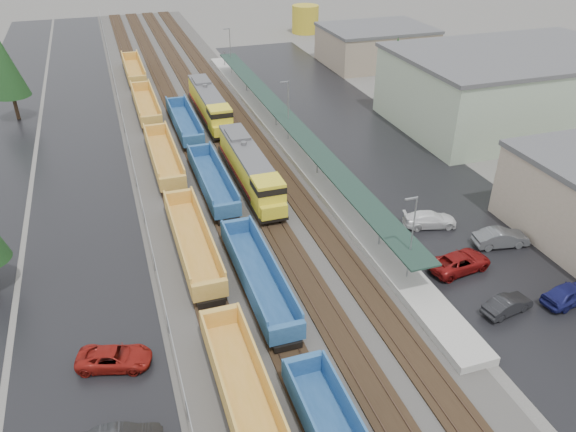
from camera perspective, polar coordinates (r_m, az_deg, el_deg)
name	(u,v)px	position (r m, az deg, el deg)	size (l,w,h in m)	color
ballast_strip	(198,125)	(77.34, -9.16, 9.15)	(20.00, 160.00, 0.08)	#302D2B
trackbed	(198,124)	(77.30, -9.16, 9.23)	(14.60, 160.00, 0.22)	black
west_parking_lot	(81,139)	(76.66, -20.30, 7.39)	(10.00, 160.00, 0.02)	black
east_commuter_lot	(358,135)	(73.72, 7.11, 8.20)	(16.00, 100.00, 0.02)	black
station_platform	(288,139)	(70.12, 0.02, 7.88)	(3.00, 80.00, 8.00)	#9E9B93
chainlink_fence	(124,126)	(74.55, -16.29, 8.77)	(0.08, 160.04, 2.02)	gray
industrial_buildings	(507,98)	(78.76, 21.35, 11.11)	(32.52, 75.30, 9.50)	gray
tree_west_far	(6,68)	(84.79, -26.75, 13.31)	(4.84, 4.84, 11.00)	#332316
tree_east	(396,63)	(82.38, 10.90, 15.04)	(4.40, 4.40, 10.00)	#332316
locomotive_lead	(250,169)	(58.81, -3.84, 4.78)	(2.79, 18.37, 4.16)	black
locomotive_trail	(210,105)	(77.83, -7.96, 11.11)	(2.79, 18.37, 4.16)	black
well_string_yellow	(176,194)	(57.08, -11.30, 2.22)	(2.79, 108.37, 2.47)	gold
well_string_blue	(258,277)	(44.42, -3.07, -6.19)	(2.68, 85.54, 2.38)	navy
storage_tank	(305,19)	(128.78, 1.76, 19.36)	(5.74, 5.74, 5.74)	gold
parked_car_west_c	(114,358)	(40.08, -17.22, -13.61)	(4.90, 2.26, 1.36)	maroon
parked_car_east_a	(507,305)	(45.51, 21.39, -8.41)	(4.13, 1.44, 1.36)	black
parked_car_east_b	(460,262)	(48.85, 17.04, -4.49)	(5.51, 2.54, 1.53)	maroon
parked_car_east_c	(430,220)	(54.24, 14.21, -0.35)	(5.02, 2.04, 1.46)	white
parked_car_east_d	(570,294)	(48.37, 26.73, -7.05)	(4.79, 1.93, 1.63)	navy
parked_car_east_e	(501,238)	(53.18, 20.81, -2.10)	(4.89, 1.70, 1.61)	#4F5153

